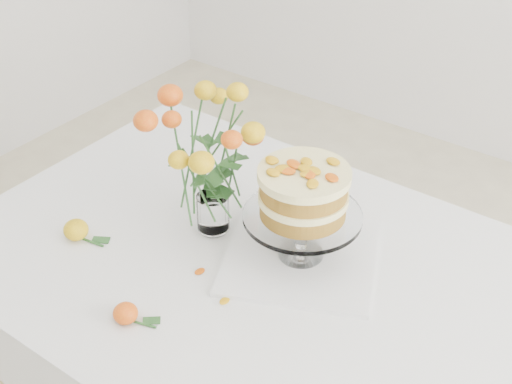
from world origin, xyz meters
TOP-DOWN VIEW (x-y plane):
  - table at (0.00, 0.00)m, footprint 1.43×0.93m
  - napkin at (0.03, 0.07)m, footprint 0.43×0.43m
  - cake_stand at (0.03, 0.07)m, footprint 0.26×0.26m
  - rose_vase at (-0.19, 0.03)m, footprint 0.30×0.30m
  - loose_rose_near at (-0.42, -0.17)m, footprint 0.10×0.06m
  - loose_rose_far at (-0.14, -0.30)m, footprint 0.09×0.05m
  - stray_petal_a at (-0.12, -0.10)m, footprint 0.03×0.02m
  - stray_petal_b at (-0.02, -0.14)m, footprint 0.03×0.02m

SIDE VIEW (x-z plane):
  - table at x=0.00m, z-range 0.30..1.05m
  - stray_petal_a at x=-0.12m, z-range 0.76..0.76m
  - stray_petal_b at x=-0.02m, z-range 0.76..0.76m
  - napkin at x=0.03m, z-range 0.76..0.77m
  - loose_rose_far at x=-0.14m, z-range 0.76..0.80m
  - loose_rose_near at x=-0.42m, z-range 0.76..0.80m
  - cake_stand at x=0.03m, z-range 0.81..1.03m
  - rose_vase at x=-0.19m, z-range 0.79..1.17m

